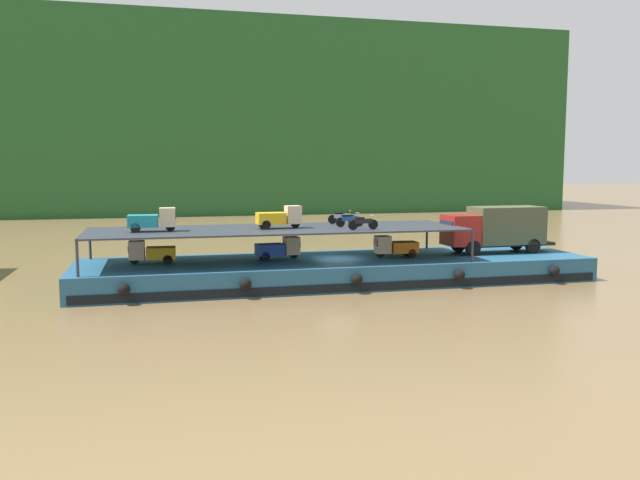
{
  "coord_description": "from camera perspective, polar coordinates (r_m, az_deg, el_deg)",
  "views": [
    {
      "loc": [
        -11.02,
        -39.37,
        7.28
      ],
      "look_at": [
        -1.15,
        0.0,
        2.7
      ],
      "focal_mm": 36.62,
      "sensor_mm": 36.0,
      "label": 1
    }
  ],
  "objects": [
    {
      "name": "mini_truck_upper_stern",
      "position": [
        39.26,
        -14.4,
        1.72
      ],
      "size": [
        2.77,
        1.26,
        1.38
      ],
      "color": "teal",
      "rests_on": "cargo_rack"
    },
    {
      "name": "mini_truck_upper_mid",
      "position": [
        40.08,
        -3.54,
        2.01
      ],
      "size": [
        2.78,
        1.27,
        1.38
      ],
      "color": "gold",
      "rests_on": "cargo_rack"
    },
    {
      "name": "hillside_far_bank",
      "position": [
        114.53,
        -8.67,
        11.27
      ],
      "size": [
        111.31,
        34.95,
        30.31
      ],
      "color": "#235628",
      "rests_on": "ground"
    },
    {
      "name": "cargo_rack",
      "position": [
        40.21,
        -3.66,
        0.94
      ],
      "size": [
        22.86,
        7.07,
        2.0
      ],
      "color": "#2D333D",
      "rests_on": "cargo_barge"
    },
    {
      "name": "motorcycle_upper_centre",
      "position": [
        41.23,
        2.59,
        1.78
      ],
      "size": [
        1.9,
        0.55,
        0.87
      ],
      "color": "black",
      "rests_on": "cargo_rack"
    },
    {
      "name": "mini_truck_lower_aft",
      "position": [
        40.91,
        -3.64,
        -0.72
      ],
      "size": [
        2.8,
        1.3,
        1.38
      ],
      "color": "#1E47B7",
      "rests_on": "cargo_barge"
    },
    {
      "name": "ground_plane",
      "position": [
        41.52,
        1.55,
        -3.66
      ],
      "size": [
        400.0,
        400.0,
        0.0
      ],
      "primitive_type": "plane",
      "color": "brown"
    },
    {
      "name": "cargo_barge",
      "position": [
        41.38,
        1.56,
        -2.65
      ],
      "size": [
        32.06,
        8.39,
        1.5
      ],
      "color": "#23567A",
      "rests_on": "ground"
    },
    {
      "name": "motorcycle_upper_port",
      "position": [
        39.27,
        3.76,
        1.54
      ],
      "size": [
        1.9,
        0.55,
        0.87
      ],
      "color": "black",
      "rests_on": "cargo_rack"
    },
    {
      "name": "covered_lorry",
      "position": [
        45.35,
        15.11,
        1.05
      ],
      "size": [
        7.89,
        2.43,
        3.1
      ],
      "color": "maroon",
      "rests_on": "cargo_barge"
    },
    {
      "name": "mini_truck_lower_stern",
      "position": [
        40.27,
        -14.52,
        -1.03
      ],
      "size": [
        2.78,
        1.27,
        1.38
      ],
      "color": "gold",
      "rests_on": "cargo_barge"
    },
    {
      "name": "motorcycle_upper_stbd",
      "position": [
        43.29,
        1.92,
        2.0
      ],
      "size": [
        1.9,
        0.55,
        0.87
      ],
      "color": "black",
      "rests_on": "cargo_rack"
    },
    {
      "name": "mini_truck_lower_mid",
      "position": [
        42.05,
        6.59,
        -0.56
      ],
      "size": [
        2.79,
        1.29,
        1.38
      ],
      "color": "orange",
      "rests_on": "cargo_barge"
    }
  ]
}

